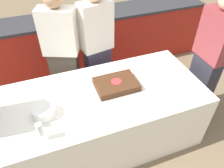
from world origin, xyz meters
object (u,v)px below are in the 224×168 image
object	(u,v)px
person_seated_right	(209,60)
person_standing_back	(62,56)
wine_glass	(40,130)
person_cutting_cake	(97,47)
cake	(116,84)
plate_stack	(44,112)

from	to	relation	value
person_seated_right	person_standing_back	distance (m)	1.70
wine_glass	person_cutting_cake	bearing A→B (deg)	52.70
cake	person_cutting_cake	world-z (taller)	person_cutting_cake
wine_glass	person_cutting_cake	xyz separation A→B (m)	(0.80, 1.05, -0.02)
plate_stack	person_standing_back	distance (m)	0.86
plate_stack	wine_glass	bearing A→B (deg)	-100.53
plate_stack	wine_glass	world-z (taller)	wine_glass
cake	person_seated_right	distance (m)	1.11
cake	person_cutting_cake	size ratio (longest dim) A/B	0.29
person_seated_right	cake	bearing A→B (deg)	-92.58
person_standing_back	person_cutting_cake	bearing A→B (deg)	-157.08
plate_stack	person_seated_right	world-z (taller)	person_seated_right
plate_stack	person_seated_right	bearing A→B (deg)	2.53
person_cutting_cake	person_standing_back	bearing A→B (deg)	-10.54
cake	plate_stack	distance (m)	0.77
person_cutting_cake	person_standing_back	distance (m)	0.43
plate_stack	cake	bearing A→B (deg)	9.96
wine_glass	person_cutting_cake	distance (m)	1.33
person_seated_right	person_standing_back	bearing A→B (deg)	-114.70
wine_glass	person_seated_right	size ratio (longest dim) A/B	0.12
cake	person_standing_back	bearing A→B (deg)	123.22
person_standing_back	plate_stack	bearing A→B (deg)	90.78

